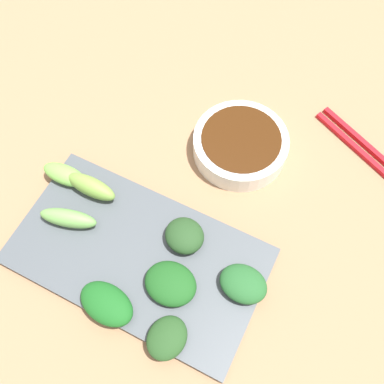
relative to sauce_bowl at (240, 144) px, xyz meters
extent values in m
cube|color=#99714F|center=(0.15, -0.03, -0.03)|extent=(2.10, 2.10, 0.02)
cylinder|color=white|center=(0.00, 0.00, 0.00)|extent=(0.14, 0.14, 0.04)
cylinder|color=#3E200B|center=(0.00, 0.00, 0.01)|extent=(0.12, 0.12, 0.02)
cube|color=#4A5055|center=(0.22, -0.05, -0.01)|extent=(0.19, 0.34, 0.01)
ellipsoid|color=#6FAD53|center=(0.22, -0.16, 0.01)|extent=(0.05, 0.08, 0.03)
ellipsoid|color=#195A1E|center=(0.29, -0.05, 0.00)|extent=(0.06, 0.08, 0.03)
ellipsoid|color=#235A29|center=(0.19, 0.09, 0.00)|extent=(0.05, 0.06, 0.02)
ellipsoid|color=#23461E|center=(0.30, 0.03, 0.00)|extent=(0.06, 0.05, 0.02)
ellipsoid|color=#244520|center=(0.17, -0.01, 0.01)|extent=(0.07, 0.07, 0.03)
ellipsoid|color=#76BA4C|center=(0.16, -0.21, 0.00)|extent=(0.03, 0.07, 0.02)
ellipsoid|color=#79A543|center=(0.16, -0.16, 0.01)|extent=(0.03, 0.08, 0.03)
ellipsoid|color=#1B511C|center=(0.24, 0.01, 0.00)|extent=(0.06, 0.07, 0.03)
cube|color=red|center=(-0.08, 0.20, -0.02)|extent=(0.10, 0.21, 0.01)
cube|color=red|center=(-0.07, 0.19, -0.02)|extent=(0.10, 0.21, 0.01)
camera|label=1|loc=(0.35, 0.09, 0.56)|focal=41.05mm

